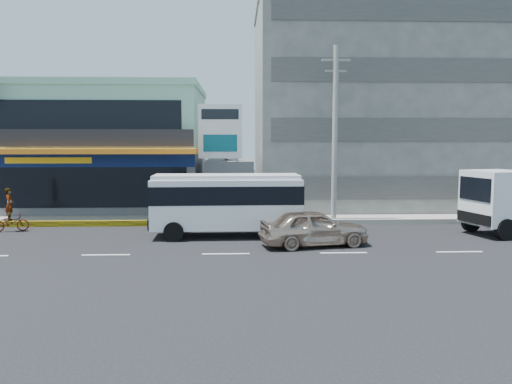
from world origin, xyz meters
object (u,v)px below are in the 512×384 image
at_px(billboard, 220,138).
at_px(sedan, 314,228).
at_px(satellite_dish, 229,159).
at_px(concrete_building, 370,109).
at_px(minibus, 227,200).
at_px(shop_building, 113,152).
at_px(utility_pole_near, 335,133).
at_px(motorcycle_rider, 10,217).

distance_m(billboard, sedan, 9.79).
bearing_deg(satellite_dish, concrete_building, 21.80).
xyz_separation_m(concrete_building, minibus, (-10.03, -11.13, -5.16)).
distance_m(shop_building, billboard, 8.92).
bearing_deg(shop_building, billboard, -32.32).
relative_size(billboard, minibus, 0.93).
relative_size(minibus, sedan, 1.52).
distance_m(billboard, minibus, 6.18).
height_order(satellite_dish, utility_pole_near, utility_pole_near).
xyz_separation_m(shop_building, satellite_dish, (8.00, -2.95, -0.42)).
distance_m(utility_pole_near, minibus, 7.73).
bearing_deg(concrete_building, sedan, -114.15).
bearing_deg(minibus, motorcycle_rider, 170.90).
bearing_deg(minibus, sedan, -30.81).
bearing_deg(motorcycle_rider, minibus, -9.10).
bearing_deg(shop_building, utility_pole_near, -25.06).
relative_size(shop_building, motorcycle_rider, 5.42).
bearing_deg(sedan, shop_building, 32.55).
height_order(concrete_building, utility_pole_near, concrete_building).
xyz_separation_m(billboard, minibus, (0.47, -5.33, -3.09)).
xyz_separation_m(concrete_building, satellite_dish, (-10.00, -4.00, -3.42)).
height_order(concrete_building, satellite_dish, concrete_building).
relative_size(utility_pole_near, motorcycle_rider, 4.37).
distance_m(utility_pole_near, sedan, 7.59).
distance_m(minibus, sedan, 4.74).
xyz_separation_m(satellite_dish, billboard, (-0.50, -1.80, 1.35)).
relative_size(concrete_building, billboard, 2.32).
height_order(satellite_dish, minibus, satellite_dish).
bearing_deg(sedan, concrete_building, -35.43).
height_order(satellite_dish, motorcycle_rider, satellite_dish).
bearing_deg(motorcycle_rider, sedan, -15.27).
bearing_deg(shop_building, concrete_building, 3.35).
height_order(utility_pole_near, minibus, utility_pole_near).
relative_size(shop_building, minibus, 1.67).
xyz_separation_m(concrete_building, motorcycle_rider, (-21.41, -9.31, -6.25)).
bearing_deg(satellite_dish, shop_building, 159.79).
distance_m(shop_building, sedan, 17.54).
bearing_deg(utility_pole_near, satellite_dish, 149.04).
bearing_deg(satellite_dish, billboard, -105.52).
height_order(utility_pole_near, sedan, utility_pole_near).
xyz_separation_m(utility_pole_near, minibus, (-6.03, -3.53, -3.31)).
height_order(satellite_dish, sedan, satellite_dish).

